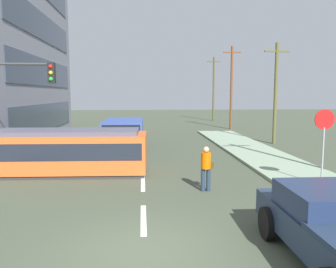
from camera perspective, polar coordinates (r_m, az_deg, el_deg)
ground_plane at (r=17.83m, az=-4.26°, el=-4.90°), size 120.00×120.00×0.00m
sidewalk_curb_right at (r=15.50m, az=22.01°, el=-6.89°), size 3.20×36.00×0.14m
lane_stripe_1 at (r=10.12m, az=-4.12°, el=-14.01°), size 0.16×2.40×0.01m
lane_stripe_2 at (r=13.93m, az=-4.21°, el=-8.19°), size 0.16×2.40×0.01m
lane_stripe_3 at (r=21.80m, az=-4.29°, el=-2.75°), size 0.16×2.40×0.01m
lane_stripe_4 at (r=27.74m, az=-4.32°, el=-0.72°), size 0.16×2.40×0.01m
streetcar_tram at (r=16.07m, az=-16.47°, el=-2.71°), size 7.18×2.77×1.99m
city_bus at (r=23.00m, az=-7.38°, el=0.36°), size 2.58×5.52×1.85m
pedestrian_crossing at (r=12.68m, az=6.38°, el=-5.34°), size 0.49×0.36×1.67m
stop_sign at (r=13.99m, az=24.62°, el=0.40°), size 0.76×0.07×2.88m
traffic_light_mast at (r=15.26m, az=-24.19°, el=5.78°), size 2.78×0.33×4.98m
utility_pole_mid at (r=25.61m, az=17.55°, el=6.79°), size 1.80×0.24×7.16m
utility_pole_far at (r=35.33m, az=10.55°, el=7.83°), size 1.80×0.24×8.32m
utility_pole_distant at (r=46.08m, az=7.63°, el=7.66°), size 1.80×0.24×8.42m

